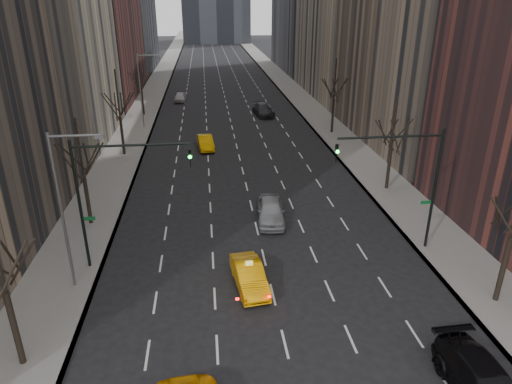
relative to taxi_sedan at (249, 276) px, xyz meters
name	(u,v)px	position (x,y,z in m)	size (l,w,h in m)	color
sidewalk_left	(154,91)	(-11.02, 61.07, -0.65)	(4.50, 320.00, 0.15)	slate
sidewalk_right	(290,88)	(13.48, 61.07, -0.65)	(4.50, 320.00, 0.15)	slate
tree_lw_a	(6,293)	(-10.77, -4.93, 3.15)	(3.36, 3.50, 8.28)	black
tree_lw_b	(84,177)	(-10.77, 9.07, 3.00)	(3.36, 3.50, 7.82)	black
tree_lw_c	(120,118)	(-10.77, 25.07, 3.31)	(3.36, 3.50, 8.74)	black
tree_lw_d	(142,90)	(-10.77, 43.07, 2.84)	(3.36, 3.50, 7.36)	black
tree_rw_a	(510,239)	(13.23, -2.93, 3.15)	(3.36, 3.50, 8.28)	black
tree_rw_b	(391,148)	(13.23, 13.07, 3.00)	(3.36, 3.50, 7.82)	black
tree_rw_c	(334,100)	(13.23, 31.07, 3.31)	(3.36, 3.50, 8.74)	black
traffic_mast_left	(107,184)	(-7.87, 3.07, 4.76)	(6.69, 0.39, 8.00)	black
traffic_mast_right	(411,172)	(10.34, 3.07, 4.76)	(6.69, 0.39, 8.00)	black
streetlight_near	(66,197)	(-9.61, 1.07, 4.89)	(2.83, 0.22, 9.00)	slate
streetlight_far	(143,83)	(-9.61, 36.07, 4.89)	(2.83, 0.22, 9.00)	slate
taxi_sedan	(249,276)	(0.00, 0.00, 0.00)	(1.53, 4.39, 1.45)	#FDA505
silver_sedan_ahead	(271,211)	(2.39, 8.18, 0.11)	(1.97, 4.90, 1.67)	gray
far_taxi	(205,142)	(-2.23, 26.47, 0.01)	(1.55, 4.43, 1.46)	#EFA505
far_suv_grey	(263,110)	(6.03, 41.21, 0.09)	(2.28, 5.62, 1.63)	#2B2A2F
far_car_white	(180,97)	(-6.01, 51.96, -0.01)	(1.68, 4.18, 1.43)	silver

